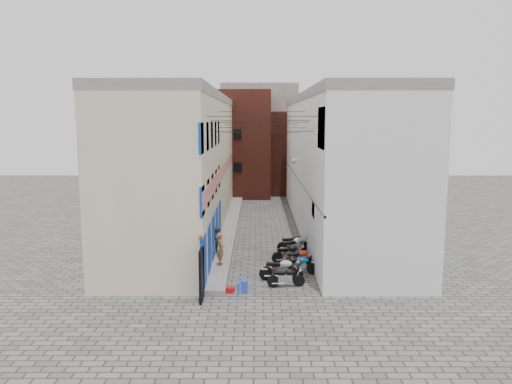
{
  "coord_description": "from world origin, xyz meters",
  "views": [
    {
      "loc": [
        -0.26,
        -20.06,
        7.41
      ],
      "look_at": [
        -0.31,
        9.77,
        3.0
      ],
      "focal_mm": 35.0,
      "sensor_mm": 36.0,
      "label": 1
    }
  ],
  "objects_px": {
    "water_jug_near": "(244,287)",
    "person_b": "(218,240)",
    "motorcycle_g": "(293,242)",
    "motorcycle_d": "(300,257)",
    "motorcycle_b": "(281,268)",
    "person_a": "(221,249)",
    "water_jug_far": "(241,288)",
    "red_crate": "(230,290)",
    "motorcycle_e": "(289,253)",
    "motorcycle_f": "(295,245)",
    "motorcycle_a": "(286,276)",
    "motorcycle_c": "(300,264)"
  },
  "relations": [
    {
      "from": "motorcycle_a",
      "to": "person_a",
      "type": "bearing_deg",
      "value": -134.4
    },
    {
      "from": "motorcycle_a",
      "to": "motorcycle_b",
      "type": "relative_size",
      "value": 0.83
    },
    {
      "from": "motorcycle_d",
      "to": "motorcycle_g",
      "type": "relative_size",
      "value": 0.99
    },
    {
      "from": "motorcycle_c",
      "to": "person_a",
      "type": "bearing_deg",
      "value": -94.46
    },
    {
      "from": "motorcycle_a",
      "to": "motorcycle_c",
      "type": "height_order",
      "value": "motorcycle_c"
    },
    {
      "from": "motorcycle_a",
      "to": "water_jug_near",
      "type": "xyz_separation_m",
      "value": [
        -1.85,
        -0.73,
        -0.23
      ]
    },
    {
      "from": "motorcycle_a",
      "to": "water_jug_near",
      "type": "bearing_deg",
      "value": -73.54
    },
    {
      "from": "motorcycle_d",
      "to": "motorcycle_e",
      "type": "xyz_separation_m",
      "value": [
        -0.48,
        0.87,
        0.01
      ]
    },
    {
      "from": "motorcycle_c",
      "to": "motorcycle_g",
      "type": "xyz_separation_m",
      "value": [
        -0.01,
        4.04,
        0.04
      ]
    },
    {
      "from": "motorcycle_g",
      "to": "person_b",
      "type": "distance_m",
      "value": 4.3
    },
    {
      "from": "motorcycle_e",
      "to": "red_crate",
      "type": "distance_m",
      "value": 5.31
    },
    {
      "from": "motorcycle_g",
      "to": "motorcycle_d",
      "type": "bearing_deg",
      "value": -9.39
    },
    {
      "from": "motorcycle_a",
      "to": "motorcycle_e",
      "type": "xyz_separation_m",
      "value": [
        0.39,
        3.73,
        0.05
      ]
    },
    {
      "from": "water_jug_far",
      "to": "motorcycle_b",
      "type": "bearing_deg",
      "value": 41.54
    },
    {
      "from": "water_jug_near",
      "to": "water_jug_far",
      "type": "relative_size",
      "value": 1.16
    },
    {
      "from": "motorcycle_e",
      "to": "water_jug_near",
      "type": "distance_m",
      "value": 5.0
    },
    {
      "from": "person_b",
      "to": "red_crate",
      "type": "xyz_separation_m",
      "value": [
        0.92,
        -5.53,
        -0.83
      ]
    },
    {
      "from": "motorcycle_e",
      "to": "motorcycle_d",
      "type": "bearing_deg",
      "value": 16.46
    },
    {
      "from": "motorcycle_b",
      "to": "water_jug_near",
      "type": "height_order",
      "value": "motorcycle_b"
    },
    {
      "from": "motorcycle_f",
      "to": "motorcycle_g",
      "type": "xyz_separation_m",
      "value": [
        -0.0,
        0.91,
        -0.07
      ]
    },
    {
      "from": "motorcycle_a",
      "to": "person_b",
      "type": "bearing_deg",
      "value": -149.97
    },
    {
      "from": "water_jug_near",
      "to": "water_jug_far",
      "type": "height_order",
      "value": "water_jug_near"
    },
    {
      "from": "motorcycle_a",
      "to": "motorcycle_g",
      "type": "distance_m",
      "value": 5.95
    },
    {
      "from": "water_jug_near",
      "to": "person_b",
      "type": "bearing_deg",
      "value": 105.53
    },
    {
      "from": "motorcycle_e",
      "to": "person_b",
      "type": "xyz_separation_m",
      "value": [
        -3.77,
        1.07,
        0.4
      ]
    },
    {
      "from": "water_jug_near",
      "to": "motorcycle_d",
      "type": "bearing_deg",
      "value": 52.96
    },
    {
      "from": "person_b",
      "to": "water_jug_near",
      "type": "relative_size",
      "value": 2.7
    },
    {
      "from": "water_jug_near",
      "to": "motorcycle_g",
      "type": "bearing_deg",
      "value": 68.56
    },
    {
      "from": "motorcycle_g",
      "to": "water_jug_near",
      "type": "bearing_deg",
      "value": -32.88
    },
    {
      "from": "red_crate",
      "to": "motorcycle_a",
      "type": "bearing_deg",
      "value": 16.56
    },
    {
      "from": "motorcycle_a",
      "to": "red_crate",
      "type": "bearing_deg",
      "value": -78.58
    },
    {
      "from": "motorcycle_f",
      "to": "water_jug_far",
      "type": "bearing_deg",
      "value": -63.31
    },
    {
      "from": "motorcycle_f",
      "to": "motorcycle_g",
      "type": "height_order",
      "value": "motorcycle_f"
    },
    {
      "from": "motorcycle_b",
      "to": "person_a",
      "type": "distance_m",
      "value": 3.37
    },
    {
      "from": "motorcycle_d",
      "to": "person_a",
      "type": "bearing_deg",
      "value": -101.11
    },
    {
      "from": "motorcycle_d",
      "to": "motorcycle_f",
      "type": "distance_m",
      "value": 2.13
    },
    {
      "from": "motorcycle_c",
      "to": "person_a",
      "type": "height_order",
      "value": "person_a"
    },
    {
      "from": "motorcycle_a",
      "to": "motorcycle_d",
      "type": "distance_m",
      "value": 2.99
    },
    {
      "from": "motorcycle_e",
      "to": "motorcycle_c",
      "type": "bearing_deg",
      "value": -0.72
    },
    {
      "from": "motorcycle_b",
      "to": "motorcycle_e",
      "type": "height_order",
      "value": "motorcycle_b"
    },
    {
      "from": "motorcycle_b",
      "to": "motorcycle_c",
      "type": "distance_m",
      "value": 1.36
    },
    {
      "from": "person_a",
      "to": "water_jug_near",
      "type": "relative_size",
      "value": 3.18
    },
    {
      "from": "motorcycle_d",
      "to": "motorcycle_f",
      "type": "relative_size",
      "value": 0.88
    },
    {
      "from": "motorcycle_c",
      "to": "red_crate",
      "type": "bearing_deg",
      "value": -46.08
    },
    {
      "from": "motorcycle_a",
      "to": "motorcycle_c",
      "type": "xyz_separation_m",
      "value": [
        0.77,
        1.86,
        0.01
      ]
    },
    {
      "from": "motorcycle_b",
      "to": "motorcycle_f",
      "type": "height_order",
      "value": "motorcycle_f"
    },
    {
      "from": "motorcycle_c",
      "to": "motorcycle_d",
      "type": "xyz_separation_m",
      "value": [
        0.09,
        1.01,
        0.04
      ]
    },
    {
      "from": "motorcycle_e",
      "to": "motorcycle_f",
      "type": "bearing_deg",
      "value": 151.29
    },
    {
      "from": "person_b",
      "to": "water_jug_near",
      "type": "distance_m",
      "value": 5.78
    },
    {
      "from": "motorcycle_c",
      "to": "person_b",
      "type": "relative_size",
      "value": 1.24
    }
  ]
}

